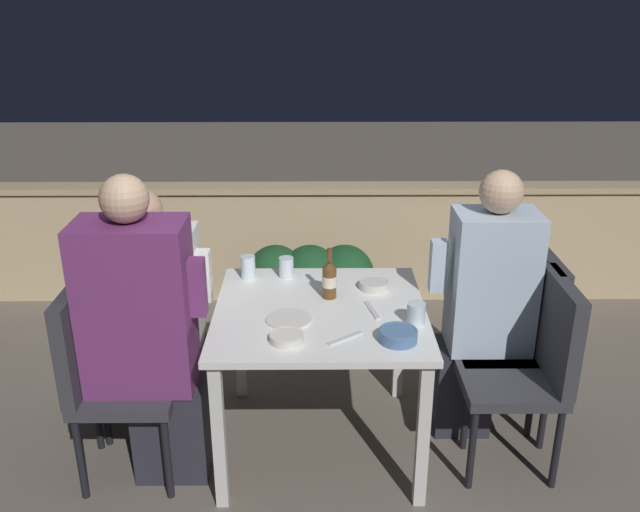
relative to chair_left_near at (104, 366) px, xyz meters
name	(u,v)px	position (x,y,z in m)	size (l,w,h in m)	color
ground_plane	(320,442)	(0.91, 0.18, -0.53)	(16.00, 16.00, 0.00)	#665B51
parapet_wall	(318,242)	(0.91, 1.80, -0.13)	(9.00, 0.18, 0.80)	tan
dining_table	(320,327)	(0.91, 0.18, 0.09)	(0.92, 0.90, 0.71)	white
planter_hedge	(310,288)	(0.86, 1.21, -0.20)	(0.75, 0.47, 0.59)	brown
chair_left_near	(104,366)	(0.00, 0.00, 0.00)	(0.42, 0.42, 0.89)	#333338
person_purple_stripe	(146,334)	(0.19, 0.00, 0.15)	(0.51, 0.26, 1.36)	#282833
chair_left_far	(117,329)	(-0.03, 0.33, 0.00)	(0.42, 0.42, 0.89)	#333338
person_white_polo	(159,315)	(0.17, 0.33, 0.07)	(0.51, 0.26, 1.20)	#282833
chair_right_near	(533,358)	(1.82, 0.05, 0.00)	(0.42, 0.42, 0.89)	#333338
chair_right_far	(523,329)	(1.85, 0.31, 0.00)	(0.42, 0.42, 0.89)	#333338
person_blue_shirt	(483,306)	(1.66, 0.31, 0.12)	(0.47, 0.26, 1.29)	#282833
beer_bottle	(329,279)	(0.95, 0.29, 0.27)	(0.06, 0.06, 0.23)	brown
plate_0	(289,319)	(0.78, 0.07, 0.18)	(0.19, 0.19, 0.01)	silver
bowl_0	(374,284)	(1.16, 0.39, 0.20)	(0.14, 0.14, 0.04)	beige
bowl_1	(287,337)	(0.78, -0.11, 0.20)	(0.14, 0.14, 0.03)	silver
bowl_2	(398,335)	(1.22, -0.11, 0.20)	(0.15, 0.15, 0.05)	#4C709E
glass_cup_0	(248,267)	(0.57, 0.51, 0.23)	(0.07, 0.07, 0.11)	silver
glass_cup_1	(416,313)	(1.31, 0.04, 0.22)	(0.08, 0.08, 0.09)	silver
glass_cup_2	(286,267)	(0.75, 0.52, 0.23)	(0.07, 0.07, 0.10)	silver
fork_0	(372,310)	(1.13, 0.15, 0.18)	(0.06, 0.17, 0.01)	silver
fork_1	(345,338)	(1.01, -0.09, 0.18)	(0.15, 0.12, 0.01)	silver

